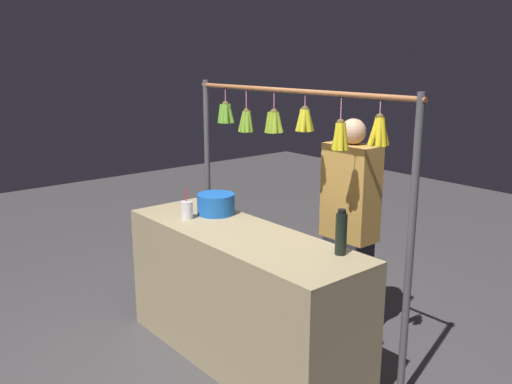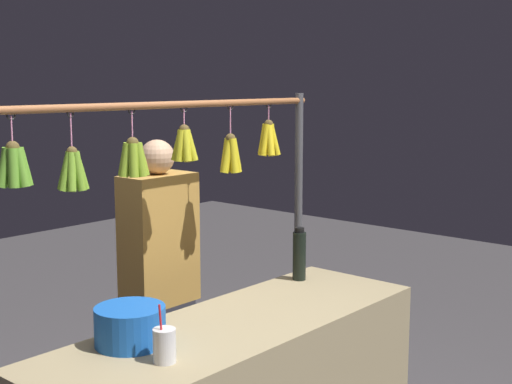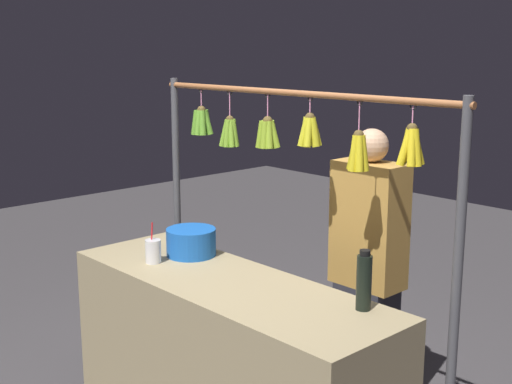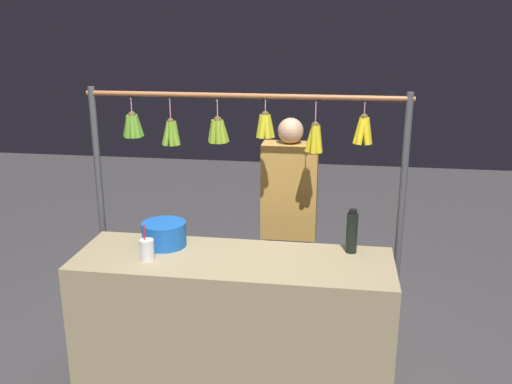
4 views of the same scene
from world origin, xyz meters
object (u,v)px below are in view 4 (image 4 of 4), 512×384
(water_bottle, at_px, (352,232))
(drink_cup, at_px, (147,250))
(vendor_person, at_px, (289,231))
(blue_bucket, at_px, (164,234))

(water_bottle, bearing_deg, drink_cup, 13.94)
(drink_cup, xyz_separation_m, vendor_person, (-0.75, -0.87, -0.17))
(water_bottle, height_order, drink_cup, water_bottle)
(drink_cup, distance_m, vendor_person, 1.16)
(water_bottle, xyz_separation_m, vendor_person, (0.43, -0.58, -0.24))
(water_bottle, xyz_separation_m, drink_cup, (1.17, 0.29, -0.07))
(blue_bucket, distance_m, drink_cup, 0.23)
(blue_bucket, xyz_separation_m, vendor_person, (-0.72, -0.64, -0.18))
(drink_cup, height_order, vendor_person, vendor_person)
(blue_bucket, bearing_deg, drink_cup, 82.06)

